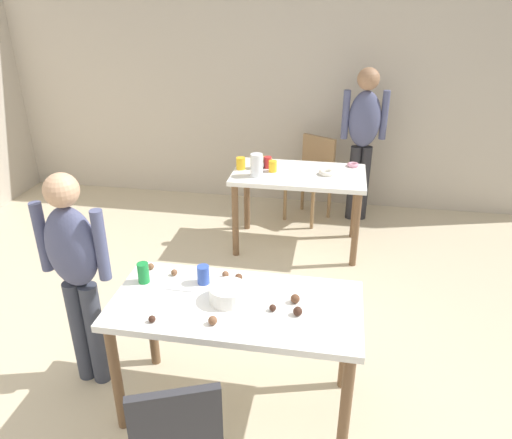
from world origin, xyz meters
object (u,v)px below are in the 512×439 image
object	(u,v)px
person_adult_far	(363,132)
soda_can	(143,273)
person_girl_near	(76,266)
chair_near_table	(178,438)
mixing_bowl	(228,294)
chair_far_table	(313,173)
dining_table_far	(298,184)
dining_table_near	(236,318)
pitcher_far	(257,165)

from	to	relation	value
person_adult_far	soda_can	size ratio (longest dim) A/B	12.97
person_girl_near	person_adult_far	distance (m)	3.20
chair_near_table	person_girl_near	world-z (taller)	person_girl_near
person_girl_near	mixing_bowl	size ratio (longest dim) A/B	6.74
chair_near_table	chair_far_table	bearing A→B (deg)	84.09
dining_table_far	person_adult_far	xyz separation A→B (m)	(0.57, 0.73, 0.31)
dining_table_near	person_adult_far	xyz separation A→B (m)	(0.72, 2.79, 0.31)
dining_table_far	person_girl_near	xyz separation A→B (m)	(-1.11, -1.99, 0.19)
person_girl_near	soda_can	xyz separation A→B (m)	(0.40, 0.04, -0.02)
person_girl_near	mixing_bowl	world-z (taller)	person_girl_near
pitcher_far	chair_near_table	bearing A→B (deg)	-87.87
person_girl_near	mixing_bowl	xyz separation A→B (m)	(0.92, -0.06, -0.04)
dining_table_far	mixing_bowl	world-z (taller)	mixing_bowl
soda_can	dining_table_near	bearing A→B (deg)	-10.80
dining_table_far	chair_near_table	size ratio (longest dim) A/B	1.38
person_adult_far	pitcher_far	size ratio (longest dim) A/B	7.77
mixing_bowl	pitcher_far	distance (m)	1.91
chair_far_table	soda_can	distance (m)	2.77
dining_table_far	chair_near_table	bearing A→B (deg)	-95.57
person_adult_far	person_girl_near	bearing A→B (deg)	-121.74
person_adult_far	mixing_bowl	size ratio (longest dim) A/B	7.58
person_adult_far	chair_far_table	bearing A→B (deg)	-174.96
person_girl_near	pitcher_far	bearing A→B (deg)	68.00
pitcher_far	mixing_bowl	bearing A→B (deg)	-84.79
dining_table_far	soda_can	distance (m)	2.08
person_adult_far	mixing_bowl	bearing A→B (deg)	-105.39
soda_can	person_girl_near	bearing A→B (deg)	-174.53
person_adult_far	soda_can	xyz separation A→B (m)	(-1.28, -2.68, -0.14)
dining_table_near	chair_near_table	bearing A→B (deg)	-99.71
pitcher_far	chair_far_table	bearing A→B (deg)	61.42
pitcher_far	soda_can	bearing A→B (deg)	-100.93
person_adult_far	dining_table_far	bearing A→B (deg)	-128.06
mixing_bowl	pitcher_far	bearing A→B (deg)	95.21
soda_can	pitcher_far	xyz separation A→B (m)	(0.35, 1.80, 0.04)
person_adult_far	soda_can	distance (m)	2.97
person_adult_far	pitcher_far	world-z (taller)	person_adult_far
dining_table_near	person_adult_far	size ratio (longest dim) A/B	0.86
chair_far_table	pitcher_far	xyz separation A→B (m)	(-0.45, -0.83, 0.36)
chair_far_table	dining_table_near	bearing A→B (deg)	-94.93
dining_table_far	person_girl_near	size ratio (longest dim) A/B	0.85
person_adult_far	soda_can	bearing A→B (deg)	-115.62
dining_table_far	pitcher_far	xyz separation A→B (m)	(-0.37, -0.15, 0.21)
dining_table_near	chair_far_table	bearing A→B (deg)	85.07
mixing_bowl	chair_near_table	bearing A→B (deg)	-96.10
dining_table_near	mixing_bowl	xyz separation A→B (m)	(-0.04, 0.01, 0.15)
chair_near_table	person_adult_far	size ratio (longest dim) A/B	0.55
dining_table_near	pitcher_far	bearing A→B (deg)	96.46
dining_table_near	dining_table_far	distance (m)	2.06
soda_can	dining_table_far	bearing A→B (deg)	69.89
chair_near_table	person_girl_near	distance (m)	1.19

